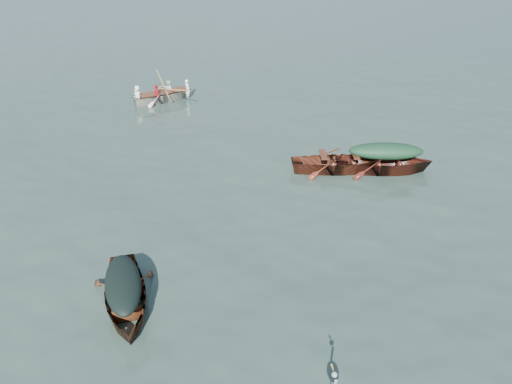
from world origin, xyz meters
The scene contains 10 objects.
ground centered at (0.00, 0.00, 0.00)m, with size 140.00×140.00×0.00m, color #2E4037.
dark_covered_boat centered at (-3.56, -0.33, 0.00)m, with size 1.36×3.67×0.92m, color #532913.
green_tarp_boat centered at (4.01, 5.27, 0.00)m, with size 1.35×4.33×1.01m, color #4B1911.
open_wooden_boat centered at (2.53, 5.46, 0.00)m, with size 1.33×4.27×0.99m, color #5F2917.
rowed_boat centered at (-3.56, 12.80, 0.00)m, with size 1.14×3.81×0.88m, color beige.
dark_tarp_cover centered at (-3.56, -0.33, 0.66)m, with size 0.75×2.02×0.40m, color black.
green_tarp_cover centered at (4.01, 5.27, 0.76)m, with size 0.74×2.38×0.52m, color #143220.
thwart_benches centered at (2.53, 5.46, 0.51)m, with size 0.80×2.13×0.04m, color #431D0F, non-canonical shape.
rowers centered at (-3.56, 12.80, 0.82)m, with size 1.03×2.66×0.76m, color white.
oars centered at (-3.56, 12.80, 0.47)m, with size 2.60×0.60×0.06m, color olive, non-canonical shape.
Camera 1 is at (-1.55, -8.73, 7.58)m, focal length 35.00 mm.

